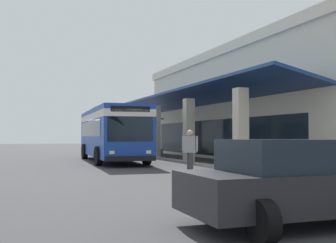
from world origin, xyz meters
TOP-DOWN VIEW (x-y plane):
  - ground at (0.00, 8.00)m, footprint 120.00×120.00m
  - curb_strip at (-0.43, 4.09)m, footprint 28.25×0.50m
  - plaza_building at (-0.43, 13.72)m, footprint 23.85×15.70m
  - transit_bus at (0.11, 0.63)m, footprint 11.35×3.30m
  - parked_sedan_charcoal at (19.15, -0.38)m, footprint 2.50×4.44m
  - pedestrian at (10.04, 1.44)m, footprint 0.59×0.52m
  - potted_palm at (-6.18, 5.67)m, footprint 1.82×1.64m

SIDE VIEW (x-z plane):
  - ground at x=0.00m, z-range 0.00..0.00m
  - curb_strip at x=-0.43m, z-range 0.00..0.12m
  - potted_palm at x=-6.18m, z-range -0.76..2.22m
  - parked_sedan_charcoal at x=19.15m, z-range 0.02..1.49m
  - pedestrian at x=10.04m, z-range 0.12..1.88m
  - transit_bus at x=0.11m, z-range 0.18..3.52m
  - plaza_building at x=-0.43m, z-range 0.00..7.36m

